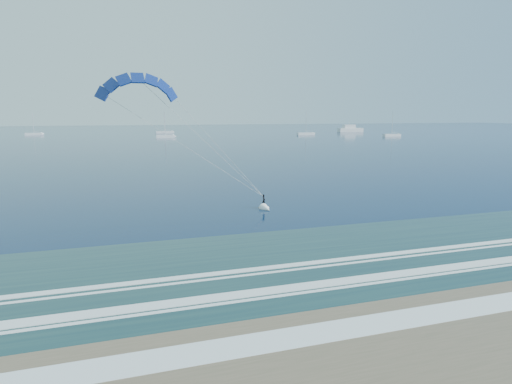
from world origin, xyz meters
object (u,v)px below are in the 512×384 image
Objects in this scene: sailboat_2 at (165,136)px; sailboat_3 at (165,132)px; kitesurfer_rig at (206,142)px; sailboat_1 at (34,134)px; motor_yacht at (350,129)px; sailboat_4 at (306,134)px; sailboat_5 at (392,135)px.

sailboat_2 is 52.83m from sailboat_3.
sailboat_1 is at bearing 101.42° from kitesurfer_rig.
motor_yacht is at bearing -8.98° from sailboat_3.
sailboat_5 is at bearing -41.54° from sailboat_4.
kitesurfer_rig is 1.56× the size of sailboat_4.
sailboat_1 is 140.53m from sailboat_4.
sailboat_4 is (134.43, -40.95, 0.01)m from sailboat_1.
sailboat_1 is 0.96× the size of sailboat_2.
sailboat_1 is 67.30m from sailboat_3.
kitesurfer_rig reaches higher than sailboat_4.
motor_yacht is 177.30m from sailboat_1.
sailboat_2 is at bearing -163.18° from motor_yacht.
sailboat_1 is 0.87× the size of sailboat_3.
sailboat_3 is at bearing 3.75° from sailboat_1.
sailboat_4 is 43.51m from sailboat_5.
kitesurfer_rig is at bearing -117.79° from sailboat_4.
sailboat_1 is (-176.83, 12.93, -1.05)m from motor_yacht.
sailboat_5 is (99.85, -74.21, -0.01)m from sailboat_3.
sailboat_3 is at bearing 83.00° from sailboat_2.
sailboat_4 is at bearing -146.54° from motor_yacht.
sailboat_3 reaches higher than motor_yacht.
motor_yacht is at bearing 56.40° from kitesurfer_rig.
sailboat_3 reaches higher than sailboat_2.
kitesurfer_rig is 1.76× the size of sailboat_1.
sailboat_1 is at bearing -176.25° from sailboat_3.
kitesurfer_rig is 1.53× the size of sailboat_3.
motor_yacht is 1.40× the size of sailboat_1.
sailboat_4 is at bearing -33.98° from sailboat_3.
sailboat_5 is (167.00, -69.81, 0.01)m from sailboat_1.
sailboat_2 is at bearing -174.51° from sailboat_4.
sailboat_3 reaches higher than sailboat_4.
kitesurfer_rig is at bearing -130.64° from sailboat_5.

